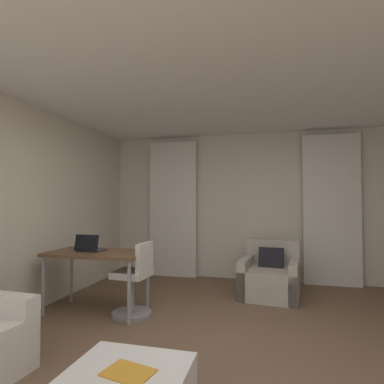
{
  "coord_description": "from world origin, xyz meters",
  "views": [
    {
      "loc": [
        0.38,
        -2.68,
        1.37
      ],
      "look_at": [
        -0.58,
        1.2,
        1.5
      ],
      "focal_mm": 29.29,
      "sensor_mm": 36.0,
      "label": 1
    }
  ],
  "objects_px": {
    "desk": "(97,257)",
    "magazine_open": "(128,372)",
    "armchair": "(270,277)",
    "desk_chair": "(135,283)",
    "laptop": "(90,248)"
  },
  "relations": [
    {
      "from": "desk",
      "to": "magazine_open",
      "type": "distance_m",
      "value": 2.3
    },
    {
      "from": "armchair",
      "to": "desk_chair",
      "type": "xyz_separation_m",
      "value": [
        -1.6,
        -1.22,
        0.13
      ]
    },
    {
      "from": "desk_chair",
      "to": "laptop",
      "type": "height_order",
      "value": "laptop"
    },
    {
      "from": "armchair",
      "to": "desk",
      "type": "xyz_separation_m",
      "value": [
        -2.12,
        -1.21,
        0.42
      ]
    },
    {
      "from": "desk",
      "to": "desk_chair",
      "type": "xyz_separation_m",
      "value": [
        0.52,
        -0.01,
        -0.29
      ]
    },
    {
      "from": "armchair",
      "to": "magazine_open",
      "type": "height_order",
      "value": "armchair"
    },
    {
      "from": "desk",
      "to": "laptop",
      "type": "relative_size",
      "value": 3.82
    },
    {
      "from": "desk_chair",
      "to": "desk",
      "type": "bearing_deg",
      "value": 178.5
    },
    {
      "from": "desk",
      "to": "desk_chair",
      "type": "bearing_deg",
      "value": -1.5
    },
    {
      "from": "desk_chair",
      "to": "magazine_open",
      "type": "xyz_separation_m",
      "value": [
        0.8,
        -1.86,
        -0.0
      ]
    },
    {
      "from": "armchair",
      "to": "magazine_open",
      "type": "distance_m",
      "value": 3.18
    },
    {
      "from": "desk_chair",
      "to": "magazine_open",
      "type": "bearing_deg",
      "value": -66.73
    },
    {
      "from": "desk_chair",
      "to": "magazine_open",
      "type": "relative_size",
      "value": 2.77
    },
    {
      "from": "armchair",
      "to": "laptop",
      "type": "relative_size",
      "value": 3.02
    },
    {
      "from": "armchair",
      "to": "laptop",
      "type": "bearing_deg",
      "value": -151.2
    }
  ]
}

